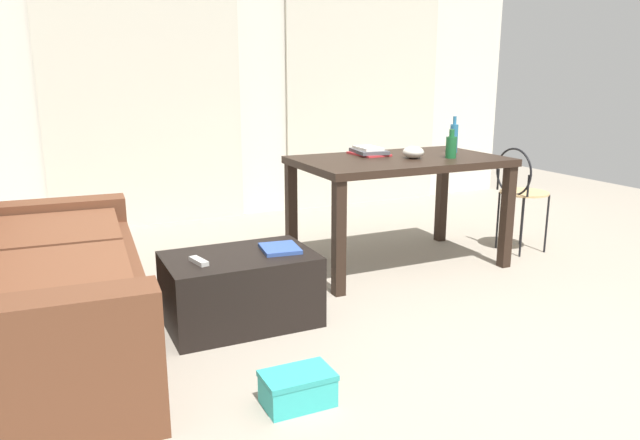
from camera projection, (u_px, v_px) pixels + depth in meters
ground_plane at (379, 280)px, 4.00m from camera, size 8.94×8.94×0.00m
wall_back at (260, 83)px, 5.69m from camera, size 5.69×0.10×2.51m
curtains at (264, 106)px, 5.66m from camera, size 3.89×0.03×2.09m
couch at (32, 292)px, 2.89m from camera, size 1.04×2.00×0.84m
coffee_table at (240, 289)px, 3.28m from camera, size 0.80×0.52×0.39m
craft_table at (399, 172)px, 4.18m from camera, size 1.42×0.86×0.77m
wire_chair at (519, 186)px, 4.52m from camera, size 0.36×0.37×0.81m
bottle_near at (454, 138)px, 4.39m from camera, size 0.06×0.06×0.27m
bottle_far at (451, 146)px, 4.12m from camera, size 0.07×0.07×0.20m
bowl at (413, 152)px, 4.11m from camera, size 0.15×0.15×0.08m
book_stack at (369, 151)px, 4.30m from camera, size 0.24×0.32×0.06m
scissors at (416, 150)px, 4.55m from camera, size 0.10×0.10×0.00m
tv_remote_primary at (199, 261)px, 3.09m from camera, size 0.07×0.15×0.02m
magazine at (280, 248)px, 3.31m from camera, size 0.23×0.25×0.02m
shoebox at (298, 388)px, 2.49m from camera, size 0.30×0.19×0.14m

